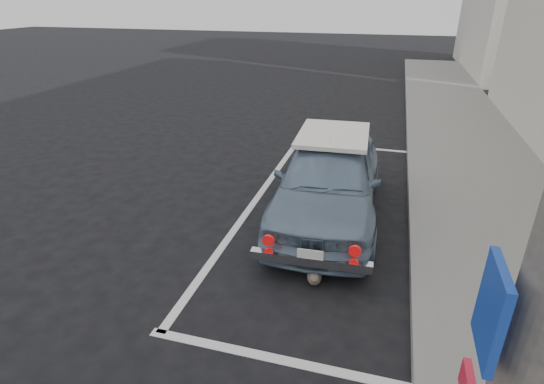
{
  "coord_description": "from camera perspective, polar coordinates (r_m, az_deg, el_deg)",
  "views": [
    {
      "loc": [
        1.29,
        -3.65,
        3.45
      ],
      "look_at": [
        -0.27,
        1.9,
        0.75
      ],
      "focal_mm": 28.0,
      "sensor_mm": 36.0,
      "label": 1
    }
  ],
  "objects": [
    {
      "name": "pline_rear",
      "position": [
        4.73,
        1.24,
        -21.64
      ],
      "size": [
        3.0,
        0.12,
        0.01
      ],
      "primitive_type": "cube",
      "color": "silver",
      "rests_on": "ground"
    },
    {
      "name": "sidewalk",
      "position": [
        6.85,
        29.81,
        -8.13
      ],
      "size": [
        2.8,
        40.0,
        0.15
      ],
      "primitive_type": "cube",
      "color": "slate",
      "rests_on": "ground"
    },
    {
      "name": "pline_front",
      "position": [
        10.74,
        10.73,
        5.94
      ],
      "size": [
        3.0,
        0.12,
        0.01
      ],
      "primitive_type": "cube",
      "color": "silver",
      "rests_on": "ground"
    },
    {
      "name": "ground",
      "position": [
        5.18,
        -2.9,
        -16.67
      ],
      "size": [
        80.0,
        80.0,
        0.0
      ],
      "primitive_type": "plane",
      "color": "black",
      "rests_on": "ground"
    },
    {
      "name": "pline_side",
      "position": [
        7.8,
        -2.25,
        -1.14
      ],
      "size": [
        0.12,
        7.0,
        0.01
      ],
      "primitive_type": "cube",
      "color": "silver",
      "rests_on": "ground"
    },
    {
      "name": "retro_coupe",
      "position": [
        7.06,
        7.64,
        1.94
      ],
      "size": [
        1.82,
        4.14,
        1.39
      ],
      "rotation": [
        0.0,
        0.0,
        0.04
      ],
      "color": "slate",
      "rests_on": "ground"
    },
    {
      "name": "cat",
      "position": [
        5.66,
        5.73,
        -11.19
      ],
      "size": [
        0.24,
        0.44,
        0.23
      ],
      "rotation": [
        0.0,
        0.0,
        0.16
      ],
      "color": "brown",
      "rests_on": "ground"
    }
  ]
}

